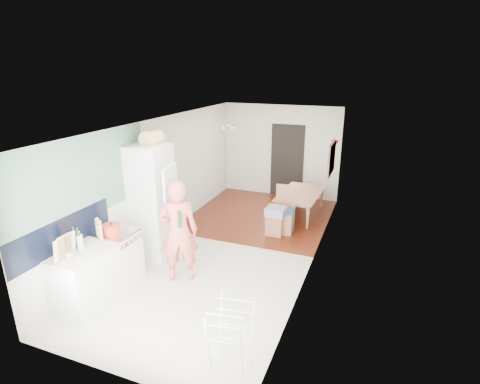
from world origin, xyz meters
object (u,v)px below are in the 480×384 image
Objects in this scene: dining_chair at (284,210)px; stool at (275,224)px; drying_rack at (231,337)px; dining_table at (301,206)px; person at (178,223)px.

stool is (-0.12, -0.18, -0.28)m from dining_chair.
stool is at bearing 89.32° from drying_rack.
person is at bearing 162.43° from dining_table.
dining_table is at bearing 84.15° from drying_rack.
stool is at bearing 169.81° from dining_table.
stool is (1.01, 2.30, -0.81)m from person.
dining_table is 5.10m from drying_rack.
person is 2.26m from drying_rack.
person is 3.87m from dining_table.
person reaches higher than dining_table.
drying_rack is at bearing -81.86° from stool.
dining_table is 3.01× the size of stool.
stool is (-0.28, -1.27, -0.01)m from dining_table.
dining_chair reaches higher than drying_rack.
dining_chair is 2.23× the size of stool.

